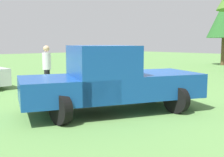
# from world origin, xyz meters

# --- Properties ---
(ground_plane) EXTENTS (80.00, 80.00, 0.00)m
(ground_plane) POSITION_xyz_m (0.00, 0.00, 0.00)
(ground_plane) COLOR #5B8C47
(pickup_truck) EXTENTS (3.44, 5.12, 1.78)m
(pickup_truck) POSITION_xyz_m (-0.63, 0.86, 0.91)
(pickup_truck) COLOR black
(pickup_truck) RESTS_ON ground_plane
(person_visitor) EXTENTS (0.45, 0.45, 1.75)m
(person_visitor) POSITION_xyz_m (3.30, 0.52, 0.99)
(person_visitor) COLOR black
(person_visitor) RESTS_ON ground_plane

